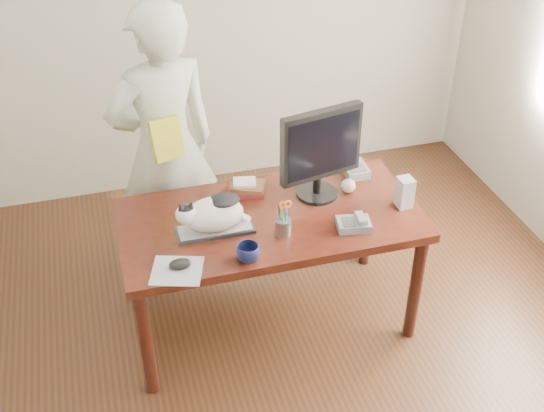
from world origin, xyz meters
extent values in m
plane|color=black|center=(0.00, 0.00, 0.00)|extent=(4.50, 4.50, 0.00)
plane|color=beige|center=(0.00, 2.25, 1.35)|extent=(4.00, 0.00, 4.00)
cube|color=black|center=(0.00, 0.60, 0.72)|extent=(1.60, 0.80, 0.05)
cylinder|color=black|center=(-0.74, 0.26, 0.35)|extent=(0.07, 0.07, 0.70)
cylinder|color=black|center=(0.74, 0.26, 0.35)|extent=(0.07, 0.07, 0.70)
cylinder|color=black|center=(-0.74, 0.94, 0.35)|extent=(0.07, 0.07, 0.70)
cylinder|color=black|center=(0.74, 0.94, 0.35)|extent=(0.07, 0.07, 0.70)
cube|color=black|center=(0.00, 0.96, 0.40)|extent=(1.45, 0.03, 0.50)
cube|color=black|center=(-0.31, 0.55, 0.76)|extent=(0.40, 0.15, 0.02)
cube|color=#B1B2B7|center=(-0.31, 0.55, 0.77)|extent=(0.37, 0.13, 0.00)
ellipsoid|color=white|center=(-0.31, 0.55, 0.86)|extent=(0.30, 0.19, 0.19)
ellipsoid|color=white|center=(-0.45, 0.53, 0.90)|extent=(0.11, 0.11, 0.10)
ellipsoid|color=black|center=(-0.45, 0.53, 0.93)|extent=(0.08, 0.07, 0.04)
cone|color=black|center=(-0.47, 0.52, 0.95)|extent=(0.05, 0.05, 0.06)
cone|color=black|center=(-0.42, 0.52, 0.95)|extent=(0.05, 0.05, 0.06)
ellipsoid|color=black|center=(-0.25, 0.55, 0.94)|extent=(0.16, 0.13, 0.04)
cylinder|color=white|center=(-0.16, 0.59, 0.79)|extent=(0.09, 0.13, 0.04)
cylinder|color=black|center=(0.31, 0.73, 0.76)|extent=(0.27, 0.27, 0.02)
cylinder|color=black|center=(0.31, 0.73, 0.82)|extent=(0.05, 0.05, 0.10)
cube|color=black|center=(0.31, 0.71, 1.08)|extent=(0.47, 0.15, 0.40)
cube|color=black|center=(0.32, 0.68, 1.08)|extent=(0.42, 0.09, 0.33)
cylinder|color=gray|center=(0.02, 0.43, 0.80)|extent=(0.09, 0.09, 0.09)
cylinder|color=black|center=(0.01, 0.44, 0.87)|extent=(0.03, 0.03, 0.14)
cylinder|color=#0B43A4|center=(0.04, 0.42, 0.87)|extent=(0.02, 0.03, 0.14)
cylinder|color=red|center=(0.02, 0.45, 0.87)|extent=(0.01, 0.04, 0.13)
cylinder|color=#1B8B2A|center=(0.02, 0.42, 0.87)|extent=(0.02, 0.03, 0.14)
cylinder|color=silver|center=(0.03, 0.43, 0.88)|extent=(0.02, 0.02, 0.10)
cylinder|color=silver|center=(0.04, 0.43, 0.88)|extent=(0.01, 0.02, 0.10)
torus|color=#FE5D0D|center=(0.02, 0.42, 0.94)|extent=(0.04, 0.02, 0.04)
torus|color=#FE5D0D|center=(0.05, 0.43, 0.94)|extent=(0.04, 0.02, 0.04)
cube|color=#A3A8AE|center=(-0.55, 0.29, 0.75)|extent=(0.29, 0.28, 0.01)
ellipsoid|color=black|center=(-0.53, 0.31, 0.77)|extent=(0.12, 0.10, 0.04)
imported|color=black|center=(-0.20, 0.27, 0.80)|extent=(0.16, 0.16, 0.09)
cube|color=slate|center=(0.39, 0.38, 0.77)|extent=(0.19, 0.15, 0.04)
cube|color=#424244|center=(0.36, 0.38, 0.80)|extent=(0.08, 0.10, 0.01)
cube|color=silver|center=(0.43, 0.39, 0.80)|extent=(0.07, 0.15, 0.05)
cube|color=#ABABAD|center=(0.73, 0.50, 0.84)|extent=(0.08, 0.09, 0.17)
sphere|color=#EFE4CF|center=(0.49, 0.70, 0.79)|extent=(0.08, 0.08, 0.08)
cube|color=#541617|center=(-0.06, 0.86, 0.77)|extent=(0.23, 0.19, 0.03)
cube|color=#54301C|center=(-0.05, 0.85, 0.79)|extent=(0.22, 0.19, 0.03)
cube|color=white|center=(-0.07, 0.86, 0.82)|extent=(0.14, 0.12, 0.02)
cube|color=slate|center=(0.60, 0.88, 0.77)|extent=(0.14, 0.18, 0.05)
cube|color=#424244|center=(0.60, 0.85, 0.80)|extent=(0.09, 0.09, 0.01)
imported|color=white|center=(-0.46, 1.21, 0.89)|extent=(0.74, 0.58, 1.78)
cube|color=yellow|center=(-0.46, 1.04, 1.05)|extent=(0.19, 0.14, 0.23)
camera|label=1|loc=(-0.79, -2.23, 2.87)|focal=45.00mm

